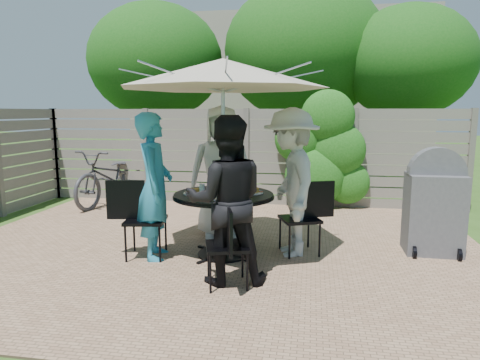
% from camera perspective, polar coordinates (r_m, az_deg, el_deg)
% --- Properties ---
extents(backyard_envelope, '(60.00, 60.00, 5.00)m').
position_cam_1_polar(backyard_envelope, '(15.42, 5.41, 12.10)').
color(backyard_envelope, '#2F5119').
rests_on(backyard_envelope, ground).
extents(patio_table, '(1.47, 1.47, 0.80)m').
position_cam_1_polar(patio_table, '(5.27, -2.19, -4.38)').
color(patio_table, black).
rests_on(patio_table, ground).
extents(umbrella, '(2.99, 2.99, 2.40)m').
position_cam_1_polar(umbrella, '(5.15, -2.30, 13.97)').
color(umbrella, silver).
rests_on(umbrella, ground).
extents(chair_back, '(0.58, 0.73, 0.95)m').
position_cam_1_polar(chair_back, '(6.27, -2.50, -4.73)').
color(chair_back, black).
rests_on(chair_back, ground).
extents(person_back, '(1.03, 0.80, 1.87)m').
position_cam_1_polar(person_back, '(6.02, -2.49, 0.99)').
color(person_back, silver).
rests_on(person_back, ground).
extents(chair_left, '(0.73, 0.54, 0.97)m').
position_cam_1_polar(chair_left, '(5.40, -12.56, -7.17)').
color(chair_left, black).
rests_on(chair_left, ground).
extents(person_left, '(0.57, 0.73, 1.78)m').
position_cam_1_polar(person_left, '(5.24, -11.31, -0.90)').
color(person_left, teal).
rests_on(person_left, ground).
extents(chair_front, '(0.53, 0.67, 0.88)m').
position_cam_1_polar(chair_front, '(4.43, -1.70, -10.96)').
color(chair_front, black).
rests_on(chair_front, ground).
extents(person_front, '(0.99, 0.85, 1.75)m').
position_cam_1_polar(person_front, '(4.39, -1.83, -2.82)').
color(person_front, black).
rests_on(person_front, ground).
extents(chair_right, '(0.71, 0.58, 0.93)m').
position_cam_1_polar(chair_right, '(5.46, 8.08, -6.98)').
color(chair_right, black).
rests_on(chair_right, ground).
extents(person_right, '(0.94, 1.31, 1.84)m').
position_cam_1_polar(person_right, '(5.29, 6.81, -0.39)').
color(person_right, beige).
rests_on(person_right, ground).
extents(plate_back, '(0.26, 0.26, 0.06)m').
position_cam_1_polar(plate_back, '(5.57, -2.33, -0.87)').
color(plate_back, white).
rests_on(plate_back, patio_table).
extents(plate_left, '(0.26, 0.26, 0.06)m').
position_cam_1_polar(plate_left, '(5.22, -6.16, -1.59)').
color(plate_left, white).
rests_on(plate_left, patio_table).
extents(plate_front, '(0.26, 0.26, 0.06)m').
position_cam_1_polar(plate_front, '(4.86, -2.06, -2.33)').
color(plate_front, white).
rests_on(plate_front, patio_table).
extents(plate_right, '(0.26, 0.26, 0.06)m').
position_cam_1_polar(plate_right, '(5.24, 1.73, -1.50)').
color(plate_right, white).
rests_on(plate_right, patio_table).
extents(plate_extra, '(0.24, 0.24, 0.06)m').
position_cam_1_polar(plate_extra, '(4.93, 0.01, -2.16)').
color(plate_extra, white).
rests_on(plate_extra, patio_table).
extents(glass_back, '(0.07, 0.07, 0.14)m').
position_cam_1_polar(glass_back, '(5.46, -3.40, -0.59)').
color(glass_back, silver).
rests_on(glass_back, patio_table).
extents(glass_left, '(0.07, 0.07, 0.14)m').
position_cam_1_polar(glass_left, '(5.10, -5.08, -1.30)').
color(glass_left, silver).
rests_on(glass_left, patio_table).
extents(glass_front, '(0.07, 0.07, 0.14)m').
position_cam_1_polar(glass_front, '(4.96, -0.89, -1.57)').
color(glass_front, silver).
rests_on(glass_front, patio_table).
extents(glass_right, '(0.07, 0.07, 0.14)m').
position_cam_1_polar(glass_right, '(5.33, 0.55, -0.82)').
color(glass_right, silver).
rests_on(glass_right, patio_table).
extents(syrup_jug, '(0.09, 0.09, 0.16)m').
position_cam_1_polar(syrup_jug, '(5.25, -2.88, -0.86)').
color(syrup_jug, '#59280C').
rests_on(syrup_jug, patio_table).
extents(coffee_cup, '(0.08, 0.08, 0.12)m').
position_cam_1_polar(coffee_cup, '(5.43, -1.23, -0.74)').
color(coffee_cup, '#C6B293').
rests_on(coffee_cup, patio_table).
extents(bicycle, '(1.09, 2.16, 1.08)m').
position_cam_1_polar(bicycle, '(8.65, -16.74, 0.44)').
color(bicycle, '#333338').
rests_on(bicycle, ground).
extents(bbq_grill, '(0.68, 0.52, 1.36)m').
position_cam_1_polar(bbq_grill, '(5.87, 24.45, -3.19)').
color(bbq_grill, '#57585C').
rests_on(bbq_grill, ground).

